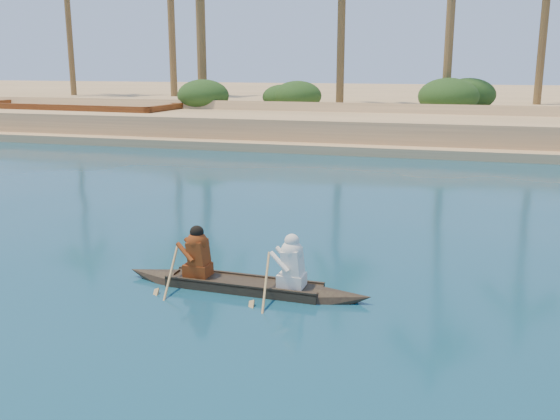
% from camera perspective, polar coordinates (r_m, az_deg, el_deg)
% --- Properties ---
extents(sandy_embankment, '(150.00, 51.00, 1.50)m').
position_cam_1_polar(sandy_embankment, '(50.73, 6.81, 9.61)').
color(sandy_embankment, '#E1B37F').
rests_on(sandy_embankment, ground).
extents(shrub_cluster, '(100.00, 6.00, 2.40)m').
position_cam_1_polar(shrub_cluster, '(35.62, 2.72, 9.24)').
color(shrub_cluster, '#213E16').
rests_on(shrub_cluster, ground).
extents(canoe, '(4.36, 0.75, 1.20)m').
position_cam_1_polar(canoe, '(10.49, -3.34, -6.10)').
color(canoe, '#352B1D').
rests_on(canoe, ground).
extents(barge_mid, '(11.52, 4.49, 1.88)m').
position_cam_1_polar(barge_mid, '(36.37, -17.96, 7.85)').
color(barge_mid, brown).
rests_on(barge_mid, ground).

